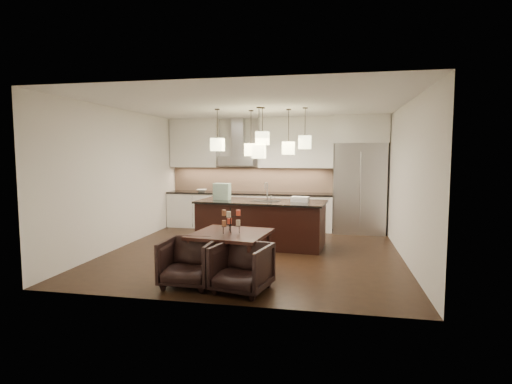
% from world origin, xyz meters
% --- Properties ---
extents(floor, '(5.50, 5.50, 0.02)m').
position_xyz_m(floor, '(0.00, 0.00, -0.01)').
color(floor, black).
rests_on(floor, ground).
extents(ceiling, '(5.50, 5.50, 0.02)m').
position_xyz_m(ceiling, '(0.00, 0.00, 2.81)').
color(ceiling, white).
rests_on(ceiling, wall_back).
extents(wall_back, '(5.50, 0.02, 2.80)m').
position_xyz_m(wall_back, '(0.00, 2.76, 1.40)').
color(wall_back, silver).
rests_on(wall_back, ground).
extents(wall_front, '(5.50, 0.02, 2.80)m').
position_xyz_m(wall_front, '(0.00, -2.76, 1.40)').
color(wall_front, silver).
rests_on(wall_front, ground).
extents(wall_left, '(0.02, 5.50, 2.80)m').
position_xyz_m(wall_left, '(-2.76, 0.00, 1.40)').
color(wall_left, silver).
rests_on(wall_left, ground).
extents(wall_right, '(0.02, 5.50, 2.80)m').
position_xyz_m(wall_right, '(2.76, 0.00, 1.40)').
color(wall_right, silver).
rests_on(wall_right, ground).
extents(refrigerator, '(1.20, 0.72, 2.15)m').
position_xyz_m(refrigerator, '(2.10, 2.38, 1.07)').
color(refrigerator, '#B7B7BA').
rests_on(refrigerator, floor).
extents(fridge_panel, '(1.26, 0.72, 0.65)m').
position_xyz_m(fridge_panel, '(2.10, 2.38, 2.47)').
color(fridge_panel, silver).
rests_on(fridge_panel, refrigerator).
extents(lower_cabinets, '(4.21, 0.62, 0.88)m').
position_xyz_m(lower_cabinets, '(-0.62, 2.43, 0.44)').
color(lower_cabinets, silver).
rests_on(lower_cabinets, floor).
extents(countertop, '(4.21, 0.66, 0.04)m').
position_xyz_m(countertop, '(-0.62, 2.43, 0.90)').
color(countertop, black).
rests_on(countertop, lower_cabinets).
extents(backsplash, '(4.21, 0.02, 0.63)m').
position_xyz_m(backsplash, '(-0.62, 2.73, 1.24)').
color(backsplash, tan).
rests_on(backsplash, countertop).
extents(upper_cab_left, '(1.25, 0.35, 1.25)m').
position_xyz_m(upper_cab_left, '(-2.10, 2.57, 2.17)').
color(upper_cab_left, silver).
rests_on(upper_cab_left, wall_back).
extents(upper_cab_right, '(1.85, 0.35, 1.25)m').
position_xyz_m(upper_cab_right, '(0.55, 2.57, 2.17)').
color(upper_cab_right, silver).
rests_on(upper_cab_right, wall_back).
extents(hood_canopy, '(0.90, 0.52, 0.24)m').
position_xyz_m(hood_canopy, '(-0.93, 2.48, 1.72)').
color(hood_canopy, '#B7B7BA').
rests_on(hood_canopy, wall_back).
extents(hood_chimney, '(0.30, 0.28, 0.96)m').
position_xyz_m(hood_chimney, '(-0.93, 2.59, 2.32)').
color(hood_chimney, '#B7B7BA').
rests_on(hood_chimney, hood_canopy).
extents(fruit_bowl, '(0.28, 0.28, 0.06)m').
position_xyz_m(fruit_bowl, '(-1.86, 2.38, 0.95)').
color(fruit_bowl, silver).
rests_on(fruit_bowl, countertop).
extents(island_body, '(2.62, 1.25, 0.89)m').
position_xyz_m(island_body, '(0.03, 0.59, 0.45)').
color(island_body, black).
rests_on(island_body, floor).
extents(island_top, '(2.71, 1.33, 0.04)m').
position_xyz_m(island_top, '(0.03, 0.59, 0.91)').
color(island_top, black).
rests_on(island_top, island_body).
extents(faucet, '(0.12, 0.25, 0.39)m').
position_xyz_m(faucet, '(0.15, 0.68, 1.13)').
color(faucet, silver).
rests_on(faucet, island_top).
extents(tote_bag, '(0.36, 0.21, 0.35)m').
position_xyz_m(tote_bag, '(-0.82, 0.63, 1.11)').
color(tote_bag, '#20552C').
rests_on(tote_bag, island_top).
extents(food_container, '(0.37, 0.27, 0.10)m').
position_xyz_m(food_container, '(0.84, 0.57, 0.99)').
color(food_container, silver).
rests_on(food_container, island_top).
extents(dining_table, '(1.26, 1.26, 0.67)m').
position_xyz_m(dining_table, '(-0.07, -1.50, 0.34)').
color(dining_table, black).
rests_on(dining_table, floor).
extents(candelabra, '(0.36, 0.36, 0.39)m').
position_xyz_m(candelabra, '(-0.07, -1.50, 0.87)').
color(candelabra, black).
rests_on(candelabra, dining_table).
extents(candle_a, '(0.08, 0.08, 0.09)m').
position_xyz_m(candle_a, '(0.05, -1.52, 0.83)').
color(candle_a, beige).
rests_on(candle_a, candelabra).
extents(candle_b, '(0.08, 0.08, 0.09)m').
position_xyz_m(candle_b, '(-0.12, -1.39, 0.83)').
color(candle_b, '#D4422B').
rests_on(candle_b, candelabra).
extents(candle_c, '(0.08, 0.08, 0.09)m').
position_xyz_m(candle_c, '(-0.15, -1.60, 0.83)').
color(candle_c, brown).
rests_on(candle_c, candelabra).
extents(candle_d, '(0.08, 0.08, 0.09)m').
position_xyz_m(candle_d, '(0.04, -1.44, 0.98)').
color(candle_d, '#D4422B').
rests_on(candle_d, candelabra).
extents(candle_e, '(0.08, 0.08, 0.09)m').
position_xyz_m(candle_e, '(-0.18, -1.47, 0.98)').
color(candle_e, brown).
rests_on(candle_e, candelabra).
extents(candle_f, '(0.08, 0.08, 0.09)m').
position_xyz_m(candle_f, '(-0.07, -1.62, 0.98)').
color(candle_f, beige).
rests_on(candle_f, candelabra).
extents(armchair_left, '(0.73, 0.75, 0.68)m').
position_xyz_m(armchair_left, '(-0.53, -2.12, 0.34)').
color(armchair_left, black).
rests_on(armchair_left, floor).
extents(armchair_right, '(0.86, 0.87, 0.67)m').
position_xyz_m(armchair_right, '(0.27, -2.23, 0.34)').
color(armchair_right, black).
rests_on(armchair_right, floor).
extents(pendant_a, '(0.24, 0.24, 0.26)m').
position_xyz_m(pendant_a, '(-0.84, 0.41, 2.08)').
color(pendant_a, '#FBF6AC').
rests_on(pendant_a, ceiling).
extents(pendant_b, '(0.24, 0.24, 0.26)m').
position_xyz_m(pendant_b, '(-0.22, 0.80, 1.98)').
color(pendant_b, '#FBF6AC').
rests_on(pendant_b, ceiling).
extents(pendant_c, '(0.24, 0.24, 0.26)m').
position_xyz_m(pendant_c, '(0.10, 0.34, 2.20)').
color(pendant_c, '#FBF6AC').
rests_on(pendant_c, ceiling).
extents(pendant_d, '(0.24, 0.24, 0.26)m').
position_xyz_m(pendant_d, '(0.58, 0.70, 2.01)').
color(pendant_d, '#FBF6AC').
rests_on(pendant_d, ceiling).
extents(pendant_e, '(0.24, 0.24, 0.26)m').
position_xyz_m(pendant_e, '(0.92, 0.51, 2.12)').
color(pendant_e, '#FBF6AC').
rests_on(pendant_e, ceiling).
extents(pendant_f, '(0.24, 0.24, 0.26)m').
position_xyz_m(pendant_f, '(0.05, 0.26, 1.94)').
color(pendant_f, '#FBF6AC').
rests_on(pendant_f, ceiling).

